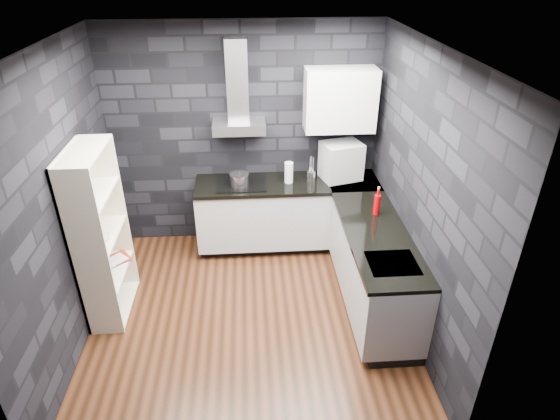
{
  "coord_description": "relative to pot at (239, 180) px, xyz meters",
  "views": [
    {
      "loc": [
        0.05,
        -3.72,
        3.37
      ],
      "look_at": [
        0.35,
        0.45,
        1.0
      ],
      "focal_mm": 30.0,
      "sensor_mm": 36.0,
      "label": 1
    }
  ],
  "objects": [
    {
      "name": "red_bottle",
      "position": [
        1.44,
        -0.77,
        0.04
      ],
      "size": [
        0.08,
        0.08,
        0.22
      ],
      "primitive_type": "cylinder",
      "rotation": [
        0.0,
        0.0,
        -0.2
      ],
      "color": "#9F0005",
      "rests_on": "counter_right_top"
    },
    {
      "name": "counter_right_top",
      "position": [
        1.36,
        -1.14,
        -0.1
      ],
      "size": [
        0.62,
        1.8,
        0.04
      ],
      "primitive_type": "cube",
      "color": "black",
      "rests_on": "counter_right_cab"
    },
    {
      "name": "upper_cabinet",
      "position": [
        1.17,
        0.19,
        0.87
      ],
      "size": [
        0.8,
        0.35,
        0.7
      ],
      "primitive_type": "cube",
      "color": "silver",
      "rests_on": "wall_back"
    },
    {
      "name": "ground",
      "position": [
        0.07,
        -1.24,
        -0.98
      ],
      "size": [
        3.2,
        3.2,
        0.0
      ],
      "primitive_type": "plane",
      "color": "#462413"
    },
    {
      "name": "wall_left",
      "position": [
        -1.55,
        -1.24,
        0.37
      ],
      "size": [
        0.05,
        3.2,
        2.7
      ],
      "primitive_type": "cube",
      "color": "black",
      "rests_on": "ground"
    },
    {
      "name": "pot",
      "position": [
        0.0,
        0.0,
        0.0
      ],
      "size": [
        0.23,
        0.23,
        0.13
      ],
      "primitive_type": "cylinder",
      "rotation": [
        0.0,
        0.0,
        -0.06
      ],
      "color": "silver",
      "rests_on": "cooktop"
    },
    {
      "name": "fruit_bowl",
      "position": [
        -1.35,
        -1.1,
        -0.04
      ],
      "size": [
        0.3,
        0.3,
        0.06
      ],
      "primitive_type": "imported",
      "rotation": [
        0.0,
        0.0,
        -0.36
      ],
      "color": "white",
      "rests_on": "bookshelf"
    },
    {
      "name": "counter_right_cab",
      "position": [
        1.37,
        -1.14,
        -0.5
      ],
      "size": [
        0.6,
        1.8,
        0.76
      ],
      "primitive_type": "cube",
      "color": "#B6B6BB",
      "rests_on": "ground"
    },
    {
      "name": "book_second",
      "position": [
        -1.38,
        -0.78,
        -0.38
      ],
      "size": [
        0.13,
        0.13,
        0.23
      ],
      "primitive_type": "imported",
      "rotation": [
        0.0,
        0.0,
        -0.78
      ],
      "color": "#B2B2B2",
      "rests_on": "bookshelf"
    },
    {
      "name": "storage_jar",
      "position": [
        0.58,
        0.07,
        -0.03
      ],
      "size": [
        0.1,
        0.1,
        0.1
      ],
      "primitive_type": "cylinder",
      "rotation": [
        0.0,
        0.0,
        0.23
      ],
      "color": "tan",
      "rests_on": "counter_back_top"
    },
    {
      "name": "wall_front",
      "position": [
        0.07,
        -2.86,
        0.37
      ],
      "size": [
        3.2,
        0.05,
        2.7
      ],
      "primitive_type": "cube",
      "color": "black",
      "rests_on": "ground"
    },
    {
      "name": "bookshelf",
      "position": [
        -1.35,
        -1.0,
        -0.08
      ],
      "size": [
        0.52,
        0.86,
        1.8
      ],
      "primitive_type": "cube",
      "rotation": [
        0.0,
        0.0,
        0.23
      ],
      "color": "beige",
      "rests_on": "ground"
    },
    {
      "name": "appliance_garage",
      "position": [
        1.22,
        0.13,
        0.15
      ],
      "size": [
        0.53,
        0.46,
        0.45
      ],
      "primitive_type": "cube",
      "rotation": [
        0.0,
        0.0,
        0.27
      ],
      "color": "#ACAEB3",
      "rests_on": "counter_back_top"
    },
    {
      "name": "hood_body",
      "position": [
        0.02,
        0.19,
        0.58
      ],
      "size": [
        0.6,
        0.34,
        0.12
      ],
      "primitive_type": "cube",
      "color": "#B3B3B8",
      "rests_on": "wall_back"
    },
    {
      "name": "book_red",
      "position": [
        -1.36,
        -0.81,
        -0.4
      ],
      "size": [
        0.16,
        0.12,
        0.24
      ],
      "primitive_type": "imported",
      "rotation": [
        0.0,
        0.0,
        0.61
      ],
      "color": "maroon",
      "rests_on": "bookshelf"
    },
    {
      "name": "wall_back",
      "position": [
        0.07,
        0.39,
        0.37
      ],
      "size": [
        3.2,
        0.05,
        2.7
      ],
      "primitive_type": "cube",
      "color": "black",
      "rests_on": "ground"
    },
    {
      "name": "sink_rim",
      "position": [
        1.37,
        -1.64,
        -0.08
      ],
      "size": [
        0.44,
        0.4,
        0.01
      ],
      "primitive_type": "cube",
      "color": "#B3B3B8",
      "rests_on": "counter_right_top"
    },
    {
      "name": "counter_back_cab",
      "position": [
        0.57,
        0.06,
        -0.5
      ],
      "size": [
        2.2,
        0.6,
        0.76
      ],
      "primitive_type": "cube",
      "color": "#B6B6BB",
      "rests_on": "ground"
    },
    {
      "name": "hood_chimney",
      "position": [
        0.02,
        0.26,
        1.09
      ],
      "size": [
        0.24,
        0.2,
        0.9
      ],
      "primitive_type": "cube",
      "color": "#B3B3B8",
      "rests_on": "hood_body"
    },
    {
      "name": "toekick_right",
      "position": [
        1.41,
        -1.14,
        -0.93
      ],
      "size": [
        0.5,
        1.78,
        0.1
      ],
      "primitive_type": "cube",
      "color": "black",
      "rests_on": "ground"
    },
    {
      "name": "ceiling",
      "position": [
        0.07,
        -1.24,
        1.72
      ],
      "size": [
        3.2,
        3.2,
        0.0
      ],
      "primitive_type": "plane",
      "rotation": [
        3.14,
        0.0,
        0.0
      ],
      "color": "white"
    },
    {
      "name": "utensil_crock",
      "position": [
        0.85,
        0.06,
        -0.01
      ],
      "size": [
        0.11,
        0.11,
        0.13
      ],
      "primitive_type": "cylinder",
      "rotation": [
        0.0,
        0.0,
        0.14
      ],
      "color": "silver",
      "rests_on": "counter_back_top"
    },
    {
      "name": "glass_vase",
      "position": [
        0.59,
        0.05,
        0.05
      ],
      "size": [
        0.13,
        0.13,
        0.25
      ],
      "primitive_type": "cylinder",
      "rotation": [
        0.0,
        0.0,
        -0.35
      ],
      "color": "white",
      "rests_on": "counter_back_top"
    },
    {
      "name": "counter_back_top",
      "position": [
        0.57,
        0.05,
        -0.1
      ],
      "size": [
        2.2,
        0.62,
        0.04
      ],
      "primitive_type": "cube",
      "color": "black",
      "rests_on": "counter_back_cab"
    },
    {
      "name": "counter_corner_top",
      "position": [
        1.37,
        0.06,
        -0.1
      ],
      "size": [
        0.62,
        0.62,
        0.04
      ],
      "primitive_type": "cube",
      "color": "black",
      "rests_on": "counter_right_cab"
    },
    {
      "name": "cooktop",
      "position": [
        0.02,
        0.06,
        -0.07
      ],
      "size": [
        0.58,
        0.5,
        0.01
      ],
      "primitive_type": "cube",
      "color": "black",
      "rests_on": "counter_back_top"
    },
    {
      "name": "toekick_back",
      "position": [
        0.57,
        0.1,
        -0.93
      ],
      "size": [
        2.18,
        0.5,
        0.1
      ],
      "primitive_type": "cube",
      "color": "black",
      "rests_on": "ground"
    },
    {
      "name": "wall_right",
      "position": [
        1.7,
        -1.24,
        0.37
      ],
      "size": [
        0.05,
        3.2,
        2.7
      ],
      "primitive_type": "cube",
      "color": "black",
      "rests_on": "ground"
    }
  ]
}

